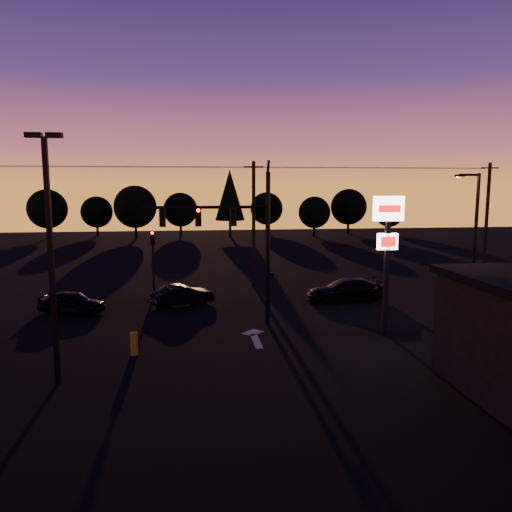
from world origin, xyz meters
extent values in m
plane|color=black|center=(0.00, 0.00, 0.00)|extent=(120.00, 120.00, 0.00)
cube|color=beige|center=(0.50, 1.00, 0.01)|extent=(0.35, 2.20, 0.01)
cube|color=beige|center=(0.50, 2.40, 0.01)|extent=(1.20, 1.20, 0.01)
cylinder|color=black|center=(1.50, 4.00, 4.00)|extent=(0.24, 0.24, 8.00)
cylinder|color=black|center=(1.50, 4.00, 8.20)|extent=(0.14, 0.52, 0.76)
cylinder|color=black|center=(-1.75, 4.00, 6.20)|extent=(6.50, 0.16, 0.16)
cube|color=black|center=(-0.30, 4.00, 5.70)|extent=(0.32, 0.22, 0.95)
sphere|color=black|center=(-0.30, 3.87, 6.05)|extent=(0.18, 0.18, 0.18)
sphere|color=black|center=(-0.30, 3.87, 5.75)|extent=(0.18, 0.18, 0.18)
sphere|color=black|center=(-0.30, 3.87, 5.45)|extent=(0.18, 0.18, 0.18)
cube|color=black|center=(-2.10, 4.00, 5.70)|extent=(0.32, 0.22, 0.95)
sphere|color=#FF0705|center=(-2.10, 3.87, 6.05)|extent=(0.18, 0.18, 0.18)
sphere|color=black|center=(-2.10, 3.87, 5.75)|extent=(0.18, 0.18, 0.18)
sphere|color=black|center=(-2.10, 3.87, 5.45)|extent=(0.18, 0.18, 0.18)
cube|color=black|center=(-3.90, 4.00, 5.70)|extent=(0.32, 0.22, 0.95)
sphere|color=black|center=(-3.90, 3.87, 6.05)|extent=(0.18, 0.18, 0.18)
sphere|color=black|center=(-3.90, 3.87, 5.75)|extent=(0.18, 0.18, 0.18)
sphere|color=black|center=(-3.90, 3.87, 5.45)|extent=(0.18, 0.18, 0.18)
cube|color=black|center=(1.68, 4.00, 2.60)|extent=(0.22, 0.18, 0.28)
cylinder|color=black|center=(-5.00, 11.50, 1.80)|extent=(0.14, 0.14, 3.60)
cube|color=black|center=(-5.00, 11.50, 3.90)|extent=(0.30, 0.20, 0.90)
sphere|color=#FF0705|center=(-5.00, 11.38, 4.22)|extent=(0.18, 0.18, 0.18)
sphere|color=black|center=(-5.00, 11.38, 3.94)|extent=(0.18, 0.18, 0.18)
sphere|color=black|center=(-5.00, 11.38, 3.66)|extent=(0.18, 0.18, 0.18)
cube|color=black|center=(-7.50, -3.00, 4.50)|extent=(0.18, 0.18, 9.00)
cube|color=black|center=(-7.85, -3.00, 9.05)|extent=(0.55, 0.30, 0.18)
cube|color=black|center=(-7.15, -3.00, 9.05)|extent=(0.55, 0.30, 0.18)
cube|color=black|center=(7.00, 1.50, 3.20)|extent=(0.22, 0.22, 6.40)
cube|color=white|center=(7.00, 1.50, 6.20)|extent=(1.50, 0.25, 1.20)
cube|color=red|center=(7.00, 1.36, 6.20)|extent=(1.10, 0.02, 0.35)
cube|color=white|center=(7.00, 1.50, 4.60)|extent=(1.00, 0.22, 0.80)
cube|color=red|center=(7.00, 1.37, 4.60)|extent=(0.75, 0.02, 0.50)
cylinder|color=black|center=(14.00, 5.50, 4.00)|extent=(0.20, 0.20, 8.00)
cylinder|color=black|center=(13.40, 5.50, 7.90)|extent=(1.20, 0.14, 0.14)
cube|color=black|center=(12.80, 5.50, 7.85)|extent=(0.50, 0.22, 0.14)
plane|color=#FFB759|center=(12.80, 5.50, 7.77)|extent=(0.35, 0.35, 0.00)
cylinder|color=black|center=(2.00, 14.00, 4.50)|extent=(0.26, 0.26, 9.00)
cube|color=black|center=(2.00, 14.00, 8.60)|extent=(1.40, 0.10, 0.10)
cylinder|color=black|center=(20.00, 14.00, 4.50)|extent=(0.26, 0.26, 9.00)
cube|color=black|center=(20.00, 14.00, 8.60)|extent=(1.40, 0.10, 0.10)
cylinder|color=black|center=(-7.00, 13.40, 8.55)|extent=(18.00, 0.02, 0.02)
cylinder|color=black|center=(-7.00, 14.00, 8.60)|extent=(18.00, 0.02, 0.02)
cylinder|color=black|center=(-7.00, 14.60, 8.55)|extent=(18.00, 0.02, 0.02)
cylinder|color=black|center=(11.00, 13.40, 8.55)|extent=(18.00, 0.02, 0.02)
cylinder|color=black|center=(11.00, 14.00, 8.60)|extent=(18.00, 0.02, 0.02)
cylinder|color=black|center=(11.00, 14.60, 8.55)|extent=(18.00, 0.02, 0.02)
cube|color=black|center=(9.00, -3.48, 1.40)|extent=(2.20, 0.05, 1.60)
cylinder|color=#C08B15|center=(-5.02, -0.19, 0.50)|extent=(0.33, 0.33, 1.00)
cylinder|color=black|center=(-22.00, 50.00, 0.81)|extent=(0.36, 0.36, 1.62)
sphere|color=black|center=(-22.00, 50.00, 4.06)|extent=(5.36, 5.36, 5.36)
cylinder|color=black|center=(-16.00, 53.00, 0.69)|extent=(0.36, 0.36, 1.38)
sphere|color=black|center=(-16.00, 53.00, 3.44)|extent=(4.54, 4.54, 4.54)
cylinder|color=black|center=(-10.00, 48.00, 0.88)|extent=(0.36, 0.36, 1.75)
sphere|color=black|center=(-10.00, 48.00, 4.38)|extent=(5.77, 5.78, 5.78)
cylinder|color=black|center=(-4.00, 52.00, 0.75)|extent=(0.36, 0.36, 1.50)
sphere|color=black|center=(-4.00, 52.00, 3.75)|extent=(4.95, 4.95, 4.95)
cylinder|color=black|center=(3.00, 49.00, 1.19)|extent=(0.36, 0.36, 2.38)
cone|color=black|center=(3.00, 49.00, 5.94)|extent=(4.18, 4.18, 7.12)
cylinder|color=black|center=(9.00, 54.00, 0.75)|extent=(0.36, 0.36, 1.50)
sphere|color=black|center=(9.00, 54.00, 3.75)|extent=(4.95, 4.95, 4.95)
cylinder|color=black|center=(15.00, 48.00, 0.69)|extent=(0.36, 0.36, 1.38)
sphere|color=black|center=(15.00, 48.00, 3.44)|extent=(4.54, 4.54, 4.54)
cylinder|color=black|center=(21.00, 51.00, 0.81)|extent=(0.36, 0.36, 1.62)
sphere|color=black|center=(21.00, 51.00, 4.06)|extent=(5.36, 5.36, 5.36)
cylinder|color=black|center=(27.00, 50.00, 0.62)|extent=(0.36, 0.36, 1.25)
sphere|color=black|center=(27.00, 50.00, 3.12)|extent=(4.12, 4.12, 4.12)
imported|color=black|center=(-9.37, 7.56, 0.65)|extent=(4.08, 2.65, 1.29)
imported|color=black|center=(-3.10, 8.64, 0.63)|extent=(4.06, 2.77, 1.27)
imported|color=black|center=(7.19, 8.44, 0.72)|extent=(4.99, 2.15, 1.43)
camera|label=1|loc=(-2.45, -21.58, 7.33)|focal=35.00mm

